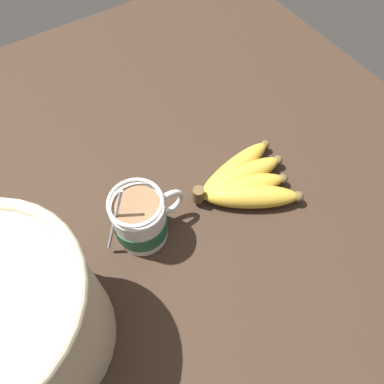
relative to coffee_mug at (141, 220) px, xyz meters
The scene contains 4 objects.
table 7.00cm from the coffee_mug, 18.00° to the left, with size 121.11×121.11×3.96cm.
coffee_mug is the anchor object (origin of this frame).
banana_bunch 19.65cm from the coffee_mug, ahead, with size 19.01×15.90×4.32cm.
woven_basket 23.17cm from the coffee_mug, 162.95° to the right, with size 24.33×24.33×20.47cm.
Camera 1 is at (-9.97, -28.22, 61.52)cm, focal length 35.00 mm.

